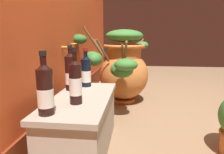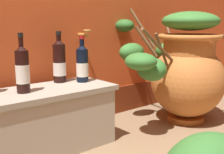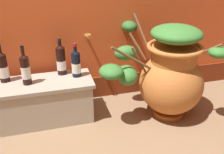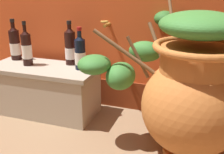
# 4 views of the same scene
# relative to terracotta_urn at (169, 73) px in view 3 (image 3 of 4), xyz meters

# --- Properties ---
(terracotta_urn) EXTENTS (0.99, 0.81, 0.85)m
(terracotta_urn) POSITION_rel_terracotta_urn_xyz_m (0.00, 0.00, 0.00)
(terracotta_urn) COLOR #C17033
(terracotta_urn) RESTS_ON ground_plane
(stone_ledge) EXTENTS (0.80, 0.36, 0.36)m
(stone_ledge) POSITION_rel_terracotta_urn_xyz_m (-1.03, 0.20, -0.20)
(stone_ledge) COLOR #B2A893
(stone_ledge) RESTS_ON ground_plane
(wine_bottle_left) EXTENTS (0.07, 0.07, 0.32)m
(wine_bottle_left) POSITION_rel_terracotta_urn_xyz_m (-1.16, 0.19, 0.09)
(wine_bottle_left) COLOR black
(wine_bottle_left) RESTS_ON stone_ledge
(wine_bottle_middle) EXTENTS (0.08, 0.08, 0.32)m
(wine_bottle_middle) POSITION_rel_terracotta_urn_xyz_m (-0.87, 0.31, 0.10)
(wine_bottle_middle) COLOR black
(wine_bottle_middle) RESTS_ON stone_ledge
(wine_bottle_right) EXTENTS (0.08, 0.08, 0.32)m
(wine_bottle_right) POSITION_rel_terracotta_urn_xyz_m (-1.34, 0.29, 0.09)
(wine_bottle_right) COLOR black
(wine_bottle_right) RESTS_ON stone_ledge
(wine_bottle_back) EXTENTS (0.08, 0.08, 0.29)m
(wine_bottle_back) POSITION_rel_terracotta_urn_xyz_m (-0.75, 0.23, 0.08)
(wine_bottle_back) COLOR black
(wine_bottle_back) RESTS_ON stone_ledge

